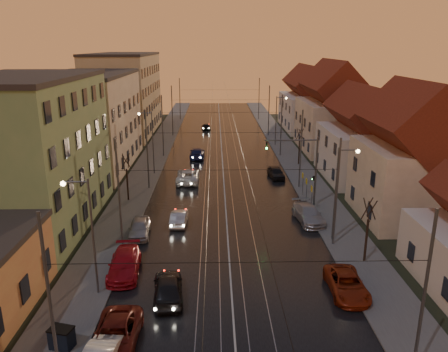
{
  "coord_description": "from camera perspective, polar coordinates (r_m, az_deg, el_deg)",
  "views": [
    {
      "loc": [
        -1.04,
        -23.51,
        15.81
      ],
      "look_at": [
        -0.09,
        21.17,
        2.34
      ],
      "focal_mm": 35.0,
      "sensor_mm": 36.0,
      "label": 1
    }
  ],
  "objects": [
    {
      "name": "sidewalk_right",
      "position": [
        66.35,
        8.41,
        2.87
      ],
      "size": [
        4.0,
        120.0,
        0.15
      ],
      "primitive_type": "cube",
      "color": "#4C4C4C",
      "rests_on": "ground"
    },
    {
      "name": "bare_tree_2",
      "position": [
        60.13,
        9.81,
        3.72
      ],
      "size": [
        1.09,
        1.09,
        5.11
      ],
      "color": "black",
      "rests_on": "ground"
    },
    {
      "name": "parked_right_2",
      "position": [
        54.21,
        6.8,
        0.45
      ],
      "size": [
        2.05,
        4.17,
        1.37
      ],
      "primitive_type": "imported",
      "rotation": [
        0.0,
        0.0,
        0.11
      ],
      "color": "black",
      "rests_on": "ground"
    },
    {
      "name": "driving_car_1",
      "position": [
        40.28,
        -5.89,
        -5.43
      ],
      "size": [
        1.5,
        3.97,
        1.29
      ],
      "primitive_type": "imported",
      "rotation": [
        0.0,
        0.0,
        3.11
      ],
      "color": "#AFAFB4",
      "rests_on": "ground"
    },
    {
      "name": "house_right_4",
      "position": [
        87.08,
        10.9,
        9.37
      ],
      "size": [
        9.18,
        16.32,
        10.0
      ],
      "color": "silver",
      "rests_on": "ground"
    },
    {
      "name": "street_lamp_0",
      "position": [
        28.9,
        -17.43,
        -6.26
      ],
      "size": [
        1.75,
        0.32,
        8.0
      ],
      "color": "#595B60",
      "rests_on": "ground"
    },
    {
      "name": "driving_car_4",
      "position": [
        84.96,
        -2.34,
        6.47
      ],
      "size": [
        1.9,
        3.9,
        1.28
      ],
      "primitive_type": "imported",
      "rotation": [
        0.0,
        0.0,
        3.25
      ],
      "color": "black",
      "rests_on": "ground"
    },
    {
      "name": "parked_left_1",
      "position": [
        25.78,
        -14.04,
        -19.61
      ],
      "size": [
        2.41,
        5.22,
        1.45
      ],
      "primitive_type": "imported",
      "rotation": [
        0.0,
        0.0,
        0.0
      ],
      "color": "#5F1710",
      "rests_on": "ground"
    },
    {
      "name": "street_lamp_2",
      "position": [
        55.2,
        -9.63,
        5.12
      ],
      "size": [
        1.75,
        0.32,
        8.0
      ],
      "color": "#595B60",
      "rests_on": "ground"
    },
    {
      "name": "parked_right_1",
      "position": [
        41.4,
        10.96,
        -4.88
      ],
      "size": [
        2.68,
        5.38,
        1.5
      ],
      "primitive_type": "imported",
      "rotation": [
        0.0,
        0.0,
        0.11
      ],
      "color": "#A8A9AE",
      "rests_on": "ground"
    },
    {
      "name": "catenary_pole_l_2",
      "position": [
        49.42,
        -10.0,
        3.28
      ],
      "size": [
        0.16,
        0.16,
        9.0
      ],
      "primitive_type": "cylinder",
      "color": "#595B60",
      "rests_on": "ground"
    },
    {
      "name": "ground",
      "position": [
        28.35,
        1.14,
        -17.13
      ],
      "size": [
        160.0,
        160.0,
        0.0
      ],
      "primitive_type": "plane",
      "color": "black",
      "rests_on": "ground"
    },
    {
      "name": "house_right_2",
      "position": [
        55.7,
        17.76,
        4.4
      ],
      "size": [
        9.18,
        12.24,
        9.2
      ],
      "color": "silver",
      "rests_on": "ground"
    },
    {
      "name": "parked_left_3",
      "position": [
        38.46,
        -11.01,
        -6.66
      ],
      "size": [
        1.97,
        4.33,
        1.44
      ],
      "primitive_type": "imported",
      "rotation": [
        0.0,
        0.0,
        0.06
      ],
      "color": "#AAA9AF",
      "rests_on": "ground"
    },
    {
      "name": "catenary_pole_l_1",
      "position": [
        35.24,
        -13.55,
        -2.43
      ],
      "size": [
        0.16,
        0.16,
        9.0
      ],
      "primitive_type": "cylinder",
      "color": "#595B60",
      "rests_on": "ground"
    },
    {
      "name": "catenary_pole_r_5",
      "position": [
        96.65,
        4.59,
        10.0
      ],
      "size": [
        0.16,
        0.16,
        9.0
      ],
      "primitive_type": "cylinder",
      "color": "#595B60",
      "rests_on": "ground"
    },
    {
      "name": "catenary_pole_r_2",
      "position": [
        49.78,
        10.0,
        3.38
      ],
      "size": [
        0.16,
        0.16,
        9.0
      ],
      "primitive_type": "cylinder",
      "color": "#595B60",
      "rests_on": "ground"
    },
    {
      "name": "bare_tree_1",
      "position": [
        34.27,
        18.18,
        -7.0
      ],
      "size": [
        1.09,
        1.09,
        5.11
      ],
      "color": "black",
      "rests_on": "ground"
    },
    {
      "name": "driving_car_0",
      "position": [
        29.29,
        -7.32,
        -14.23
      ],
      "size": [
        2.33,
        4.79,
        1.58
      ],
      "primitive_type": "imported",
      "rotation": [
        0.0,
        0.0,
        3.25
      ],
      "color": "black",
      "rests_on": "ground"
    },
    {
      "name": "catenary_pole_r_0",
      "position": [
        22.96,
        24.62,
        -14.42
      ],
      "size": [
        0.16,
        0.16,
        9.0
      ],
      "primitive_type": "cylinder",
      "color": "#595B60",
      "rests_on": "ground"
    },
    {
      "name": "road",
      "position": [
        65.45,
        -0.27,
        2.81
      ],
      "size": [
        16.0,
        120.0,
        0.04
      ],
      "primitive_type": "cube",
      "color": "black",
      "rests_on": "ground"
    },
    {
      "name": "house_right_3",
      "position": [
        69.63,
        13.96,
        8.02
      ],
      "size": [
        9.18,
        14.28,
        11.5
      ],
      "color": "#BFAE93",
      "rests_on": "ground"
    },
    {
      "name": "catenary_pole_l_3",
      "position": [
        63.97,
        -8.03,
        6.42
      ],
      "size": [
        0.16,
        0.16,
        9.0
      ],
      "primitive_type": "cylinder",
      "color": "#595B60",
      "rests_on": "ground"
    },
    {
      "name": "tram_rail_0",
      "position": [
        65.44,
        -2.2,
        2.83
      ],
      "size": [
        0.06,
        120.0,
        0.03
      ],
      "primitive_type": "cube",
      "color": "gray",
      "rests_on": "road"
    },
    {
      "name": "catenary_pole_r_4",
      "position": [
        78.92,
        5.88,
        8.44
      ],
      "size": [
        0.16,
        0.16,
        9.0
      ],
      "primitive_type": "cylinder",
      "color": "#595B60",
      "rests_on": "ground"
    },
    {
      "name": "parked_right_0",
      "position": [
        30.72,
        15.73,
        -13.43
      ],
      "size": [
        2.31,
        4.89,
        1.35
      ],
      "primitive_type": "imported",
      "rotation": [
        0.0,
        0.0,
        -0.01
      ],
      "color": "maroon",
      "rests_on": "ground"
    },
    {
      "name": "catenary_pole_l_0",
      "position": [
        22.17,
        -21.76,
        -15.23
      ],
      "size": [
        0.16,
        0.16,
        9.0
      ],
      "primitive_type": "cylinder",
      "color": "#595B60",
      "rests_on": "ground"
    },
    {
      "name": "catenary_pole_l_4",
      "position": [
        78.69,
        -6.79,
        8.39
      ],
      "size": [
        0.16,
        0.16,
        9.0
      ],
      "primitive_type": "cylinder",
      "color": "#595B60",
      "rests_on": "ground"
    },
    {
      "name": "apartment_left_1",
      "position": [
        42.0,
        -24.27,
        2.47
      ],
      "size": [
        10.0,
        18.0,
        13.0
      ],
      "primitive_type": "cube",
      "color": "#628957",
      "rests_on": "ground"
    },
    {
      "name": "catenary_pole_r_1",
      "position": [
        35.74,
        14.51,
        -2.23
      ],
      "size": [
        0.16,
        0.16,
        9.0
      ],
      "primitive_type": "cylinder",
      "color": "#595B60",
      "rests_on": "ground"
    },
    {
      "name": "street_lamp_3",
      "position": [
        71.09,
        7.07,
        7.8
      ],
      "size": [
        1.75,
        0.32,
        8.0
      ],
      "color": "#595B60",
      "rests_on": "ground"
    },
    {
      "name": "catenary_pole_r_3",
      "position": [
        64.25,
        7.48,
        6.49
      ],
      "size": [
        0.16,
        0.16,
        9.0
      ],
      "primitive_type": "cylinder",
      "color": "#595B60",
      "rests_on": "ground"
    },
    {
      "name": "sidewalk_left",
      "position": [
        66.04,
        -8.99,
        2.78
      ],
      "size": [
        4.0,
        120.0,
        0.15
      ],
      "primitive_type": "cube",
      "color": "#4C4C4C",
      "rests_on": "ground"
    },
    {
      "name": "parked_left_2",
      "position": [
        32.66,
        -12.87,
        -11.14
      ],
      "size": [
        2.47,
        5.33,
        1.51
      ],
      "primitive_type": "imported",
      "rotation": [
        0.0,
        0.0,
        0.07
      ],
      "color": "#AC111D",
      "rests_on": "ground"
    },
    {
      "name": "catenary_pole_l_5",
      "position": [
        96.47,
        -5.79,
        9.95
      ],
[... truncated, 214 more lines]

